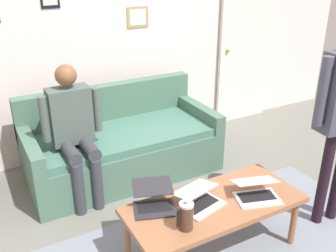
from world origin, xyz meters
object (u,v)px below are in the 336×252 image
(french_press, at_px, (186,216))
(interior_door, at_px, (245,46))
(laptop_left, at_px, (200,200))
(laptop_right, at_px, (154,201))
(person_seated, at_px, (74,127))
(couch, at_px, (121,146))
(coffee_table, at_px, (214,208))
(laptop_center, at_px, (256,192))

(french_press, bearing_deg, interior_door, -135.57)
(laptop_left, xyz_separation_m, french_press, (0.23, 0.18, 0.06))
(laptop_right, relative_size, person_seated, 0.33)
(french_press, distance_m, person_seated, 1.45)
(couch, bearing_deg, coffee_table, 95.38)
(interior_door, height_order, laptop_center, interior_door)
(person_seated, bearing_deg, laptop_right, 103.65)
(laptop_left, relative_size, person_seated, 0.29)
(couch, bearing_deg, laptop_center, 106.26)
(coffee_table, distance_m, laptop_center, 0.34)
(couch, bearing_deg, french_press, 83.09)
(french_press, bearing_deg, person_seated, -76.57)
(coffee_table, relative_size, french_press, 5.88)
(laptop_center, bearing_deg, laptop_left, -16.09)
(laptop_left, xyz_separation_m, laptop_right, (0.30, -0.15, 0.00))
(laptop_left, distance_m, laptop_center, 0.45)
(interior_door, relative_size, laptop_left, 5.52)
(laptop_center, bearing_deg, person_seated, -53.65)
(laptop_right, bearing_deg, coffee_table, 156.08)
(french_press, bearing_deg, laptop_center, -175.21)
(couch, distance_m, laptop_center, 1.65)
(coffee_table, height_order, person_seated, person_seated)
(laptop_right, xyz_separation_m, person_seated, (0.26, -1.07, 0.22))
(laptop_center, distance_m, french_press, 0.66)
(laptop_right, height_order, person_seated, person_seated)
(laptop_right, height_order, french_press, french_press)
(couch, relative_size, laptop_left, 5.24)
(laptop_left, height_order, laptop_center, laptop_center)
(french_press, height_order, person_seated, person_seated)
(french_press, bearing_deg, laptop_left, -141.85)
(couch, height_order, laptop_left, couch)
(person_seated, bearing_deg, laptop_left, 114.69)
(interior_door, bearing_deg, laptop_left, 45.06)
(coffee_table, bearing_deg, person_seated, -61.87)
(laptop_right, bearing_deg, laptop_left, 153.71)
(coffee_table, height_order, laptop_center, laptop_center)
(laptop_center, xyz_separation_m, person_seated, (0.99, -1.34, 0.23))
(couch, bearing_deg, laptop_right, 78.22)
(laptop_center, distance_m, person_seated, 1.68)
(laptop_left, distance_m, person_seated, 1.36)
(coffee_table, xyz_separation_m, laptop_right, (0.41, -0.18, 0.09))
(interior_door, xyz_separation_m, laptop_right, (2.34, 1.89, -0.52))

